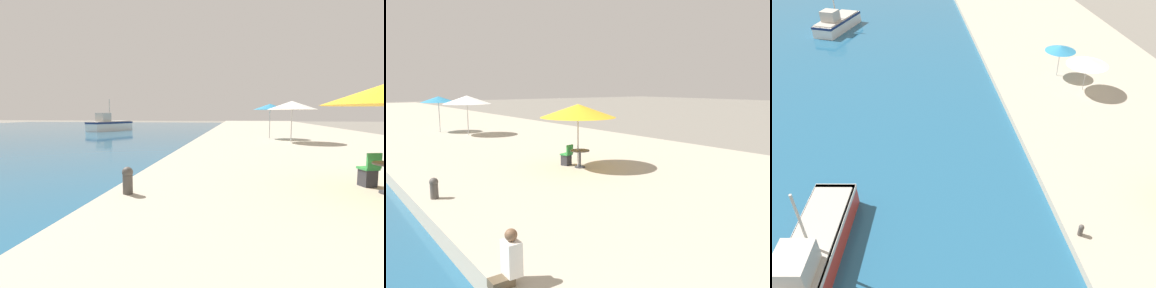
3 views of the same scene
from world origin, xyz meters
TOP-DOWN VIEW (x-y plane):
  - quay_promenade at (8.00, 37.00)m, footprint 16.00×90.00m
  - cafe_umbrella_pink at (6.72, 11.62)m, footprint 3.15×3.15m
  - cafe_umbrella_white at (6.68, 24.72)m, footprint 3.26×3.26m
  - cafe_umbrella_striped at (5.55, 27.58)m, footprint 2.55×2.55m
  - cafe_table at (6.78, 11.56)m, footprint 0.80×0.80m
  - cafe_chair_left at (6.58, 12.25)m, footprint 0.51×0.53m
  - person_at_quay at (0.26, 4.69)m, footprint 0.54×0.36m
  - mooring_bollard at (0.58, 10.60)m, footprint 0.26×0.26m

SIDE VIEW (x-z plane):
  - quay_promenade at x=8.00m, z-range 0.00..0.54m
  - cafe_chair_left at x=6.58m, z-range 0.41..1.32m
  - mooring_bollard at x=0.58m, z-range 0.56..1.22m
  - person_at_quay at x=0.26m, z-range 0.48..1.48m
  - cafe_table at x=6.78m, z-range 0.71..1.45m
  - cafe_umbrella_pink at x=6.72m, z-range 1.60..4.27m
  - cafe_umbrella_striped at x=5.55m, z-range 1.64..4.29m
  - cafe_umbrella_white at x=6.68m, z-range 1.62..4.36m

